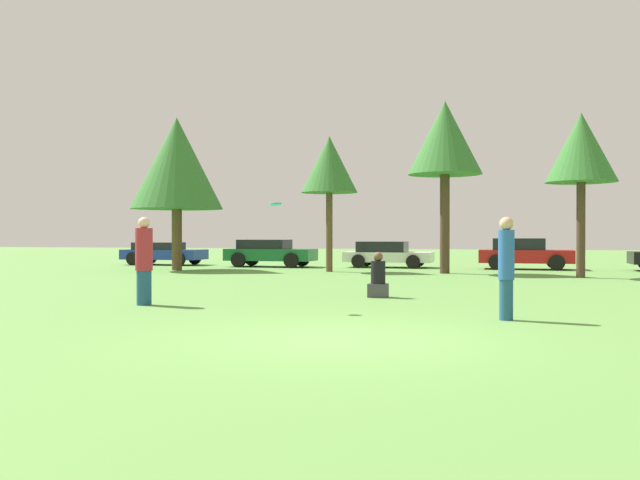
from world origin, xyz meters
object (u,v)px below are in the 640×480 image
Objects in this scene: parked_car_red at (524,253)px; person_catcher at (506,266)px; tree_1 at (329,166)px; tree_3 at (581,149)px; frisbee at (276,204)px; tree_2 at (445,140)px; parked_car_blue at (163,253)px; tree_0 at (177,164)px; parked_car_green at (269,252)px; person_thrower at (144,261)px; bystander_sitting at (378,279)px; parked_car_white at (387,254)px.

person_catcher is at bearing -92.20° from parked_car_red.
tree_3 reaches higher than tree_1.
tree_2 reaches higher than frisbee.
person_catcher reaches higher than parked_car_red.
tree_3 reaches higher than parked_car_blue.
tree_1 is (6.54, 0.45, -0.19)m from tree_0.
tree_1 is 6.17m from parked_car_green.
person_thrower is 0.28× the size of tree_2.
tree_3 is at bearing -19.32° from parked_car_green.
tree_2 is (-1.91, 14.31, 4.25)m from person_catcher.
frisbee is 16.20m from tree_0.
bystander_sitting is at bearing -60.68° from parked_car_green.
parked_car_green is (-5.78, 17.31, -1.45)m from frisbee.
bystander_sitting is 15.84m from parked_car_green.
person_catcher is at bearing -82.41° from tree_2.
person_thrower is at bearing -94.00° from tree_1.
person_thrower is 14.76m from tree_0.
frisbee reaches higher than person_thrower.
parked_car_white is (-2.88, 4.28, -4.59)m from tree_2.
tree_1 is 9.43m from parked_car_red.
tree_2 reaches higher than bystander_sitting.
parked_car_green is 1.05× the size of parked_car_red.
tree_1 is at bearing -59.46° from person_catcher.
tree_2 is at bearing 1.54° from tree_0.
tree_0 is at bearing 175.62° from tree_3.
person_thrower is 5.53m from bystander_sitting.
parked_car_blue is at bearing 175.25° from parked_car_green.
bystander_sitting is 0.28× the size of parked_car_red.
person_thrower is at bearing -130.97° from tree_3.
tree_0 is at bearing -149.44° from parked_car_white.
frisbee is 14.36m from tree_2.
parked_car_red is (14.35, 4.31, -3.81)m from tree_0.
parked_car_green is 1.04× the size of parked_car_white.
parked_car_blue is (-9.45, 4.03, -3.71)m from tree_1.
frisbee is at bearing -57.35° from tree_0.
frisbee is 18.13m from parked_car_white.
parked_car_blue is at bearing 123.07° from tree_0.
person_thrower is at bearing -79.22° from parked_car_green.
person_thrower is 15.22m from tree_2.
person_thrower is at bearing -114.88° from parked_car_red.
frisbee is at bearing 0.68° from person_thrower.
person_catcher is 20.55m from parked_car_green.
tree_1 reaches higher than parked_car_blue.
tree_3 is 1.39× the size of parked_car_green.
parked_car_red is at bearing 72.24° from frisbee.
tree_3 is at bearing -4.38° from tree_0.
person_catcher is 0.28× the size of tree_0.
parked_car_white is (-7.67, 5.80, -3.89)m from tree_3.
tree_2 is at bearing 84.68° from bystander_sitting.
person_catcher is 7.74× the size of frisbee.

